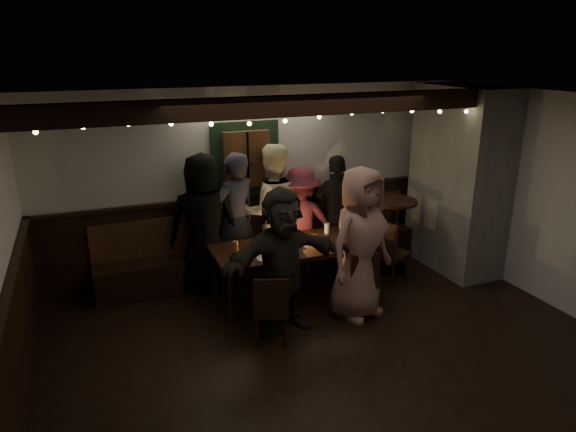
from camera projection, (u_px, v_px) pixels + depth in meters
name	position (u px, v px, depth m)	size (l,w,h in m)	color
room	(363.00, 209.00, 6.67)	(6.02, 5.01, 2.62)	black
dining_table	(294.00, 250.00, 6.43)	(2.04, 0.88, 0.89)	black
chair_near_left	(271.00, 307.00, 5.44)	(0.47, 0.47, 0.82)	black
chair_near_right	(361.00, 280.00, 6.07)	(0.39, 0.39, 0.82)	black
chair_end	(387.00, 249.00, 6.86)	(0.55, 0.55, 0.92)	black
high_top	(392.00, 226.00, 7.28)	(0.66, 0.66, 1.05)	black
person_a	(204.00, 224.00, 6.60)	(0.90, 0.58, 1.84)	black
person_b	(235.00, 220.00, 6.79)	(0.66, 0.43, 1.82)	#2B2A39
person_c	(272.00, 212.00, 7.02)	(0.91, 0.71, 1.88)	beige
person_d	(300.00, 222.00, 7.12)	(1.00, 0.57, 1.55)	maroon
person_e	(337.00, 213.00, 7.31)	(0.98, 0.41, 1.67)	black
person_f	(282.00, 261.00, 5.65)	(1.56, 0.50, 1.68)	black
person_g	(360.00, 244.00, 5.95)	(0.89, 0.58, 1.83)	#AA7A6E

